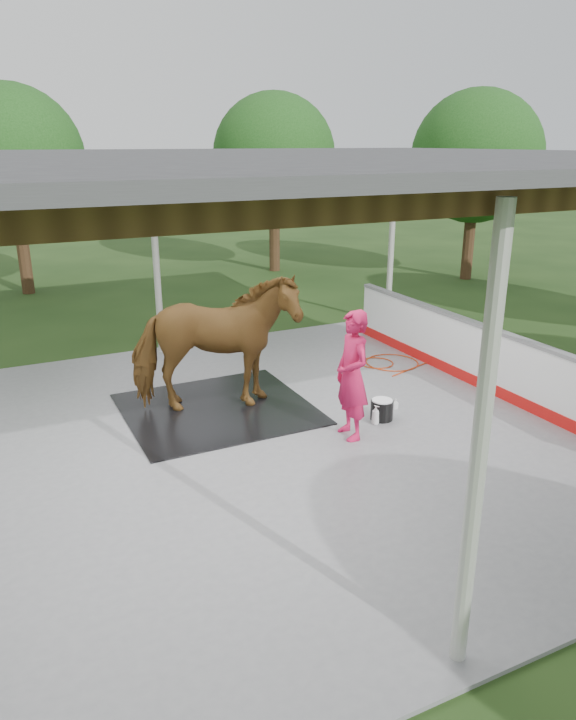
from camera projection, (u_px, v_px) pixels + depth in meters
name	position (u px, v px, depth m)	size (l,w,h in m)	color
ground	(248.00, 443.00, 9.53)	(100.00, 100.00, 0.00)	#1E3814
concrete_slab	(248.00, 441.00, 9.52)	(12.00, 10.00, 0.05)	slate
pavilion_structure	(242.00, 164.00, 8.25)	(12.60, 10.60, 4.05)	beige
dasher_board	(489.00, 361.00, 11.25)	(0.16, 8.00, 1.15)	red
tree_belt	(238.00, 175.00, 9.20)	(28.00, 28.00, 5.80)	#382314
rubber_mat	(218.00, 409.00, 10.59)	(2.96, 2.77, 0.02)	black
horse	(215.00, 344.00, 10.22)	(1.20, 2.64, 2.23)	brown
handler	(352.00, 375.00, 9.33)	(0.71, 0.46, 1.94)	#C71547
wash_bucket	(382.00, 409.00, 10.17)	(0.36, 0.36, 0.33)	black
soap_bottle_a	(375.00, 415.00, 9.99)	(0.12, 0.12, 0.31)	silver
soap_bottle_b	(395.00, 404.00, 10.59)	(0.08, 0.08, 0.17)	#338CD8
hose_coil	(388.00, 363.00, 12.78)	(1.38, 1.20, 0.02)	#A9310C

